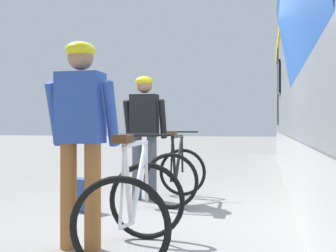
{
  "coord_description": "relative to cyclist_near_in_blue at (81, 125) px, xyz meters",
  "views": [
    {
      "loc": [
        0.97,
        -4.46,
        1.04
      ],
      "look_at": [
        -0.25,
        0.53,
        1.05
      ],
      "focal_mm": 43.73,
      "sensor_mm": 36.0,
      "label": 1
    }
  ],
  "objects": [
    {
      "name": "bicycle_far_black",
      "position": [
        0.32,
        2.33,
        -0.65
      ],
      "size": [
        0.77,
        1.11,
        0.99
      ],
      "color": "black",
      "rests_on": "ground"
    },
    {
      "name": "cyclist_near_in_blue",
      "position": [
        0.0,
        0.0,
        0.0
      ],
      "size": [
        0.62,
        0.32,
        1.76
      ],
      "color": "#935B2D",
      "rests_on": "ground"
    },
    {
      "name": "ground_plane",
      "position": [
        0.57,
        1.26,
        -1.05
      ],
      "size": [
        80.0,
        80.0,
        0.0
      ],
      "primitive_type": "plane",
      "color": "gray"
    },
    {
      "name": "bicycle_near_white",
      "position": [
        0.52,
        -0.09,
        -0.65
      ],
      "size": [
        0.83,
        1.14,
        0.99
      ],
      "color": "black",
      "rests_on": "ground"
    },
    {
      "name": "cyclist_far_in_dark",
      "position": [
        -0.17,
        2.38,
        0.0
      ],
      "size": [
        0.62,
        0.32,
        1.76
      ],
      "color": "#4C515B",
      "rests_on": "ground"
    },
    {
      "name": "backpack_on_platform",
      "position": [
        -0.68,
        1.44,
        -0.85
      ],
      "size": [
        0.32,
        0.26,
        0.4
      ],
      "primitive_type": "cube",
      "rotation": [
        0.0,
        0.0,
        -0.33
      ],
      "color": "navy",
      "rests_on": "ground"
    }
  ]
}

